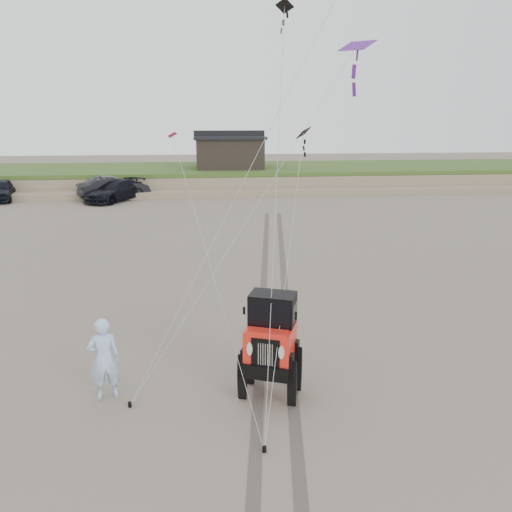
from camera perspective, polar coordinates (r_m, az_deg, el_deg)
The scene contains 11 objects.
ground at distance 11.54m, azimuth -2.22°, elevation -16.74°, with size 160.00×160.00×0.00m, color #6B6054.
dune_ridge at distance 47.55m, azimuth -5.51°, elevation 8.97°, with size 160.00×14.25×1.73m.
cabin at distance 46.91m, azimuth -3.09°, elevation 11.89°, with size 6.40×5.40×3.35m.
truck_b at distance 40.93m, azimuth -15.93°, elevation 7.50°, with size 1.88×5.39×1.78m, color black.
truck_c at distance 39.98m, azimuth -15.82°, elevation 7.20°, with size 2.23×5.48×1.59m, color black.
jeep at distance 11.46m, azimuth 1.67°, elevation -11.43°, with size 2.23×5.17×1.93m, color red, non-canonical shape.
man at distance 11.88m, azimuth -16.98°, elevation -11.14°, with size 0.70×0.46×1.93m, color #91B5E1.
kite_flock at distance 17.64m, azimuth 8.86°, elevation 23.61°, with size 7.20×5.21×6.26m.
stake_main at distance 11.80m, azimuth -14.23°, elevation -16.13°, with size 0.08×0.08×0.12m, color black.
stake_aux at distance 10.19m, azimuth 0.97°, elevation -21.21°, with size 0.08×0.08×0.12m, color black.
tire_tracks at distance 18.96m, azimuth 2.08°, elevation -3.45°, with size 5.22×29.74×0.01m.
Camera 1 is at (-0.64, -9.75, 6.15)m, focal length 35.00 mm.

